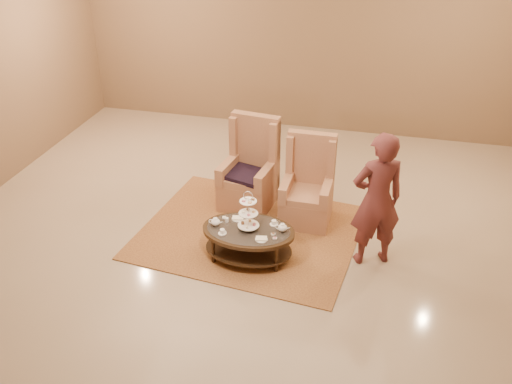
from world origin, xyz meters
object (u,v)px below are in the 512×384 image
(armchair_left, at_px, (250,176))
(person, at_px, (377,200))
(tea_table, at_px, (248,234))
(armchair_right, at_px, (308,192))

(armchair_left, height_order, person, person)
(tea_table, xyz_separation_m, armchair_right, (0.54, 1.07, 0.06))
(armchair_left, bearing_deg, armchair_right, -6.41)
(tea_table, relative_size, armchair_left, 0.89)
(person, bearing_deg, tea_table, -11.52)
(person, bearing_deg, armchair_left, -52.78)
(tea_table, xyz_separation_m, armchair_left, (-0.31, 1.29, 0.09))
(armchair_right, bearing_deg, tea_table, -116.28)
(armchair_left, relative_size, person, 0.75)
(armchair_left, relative_size, armchair_right, 1.07)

